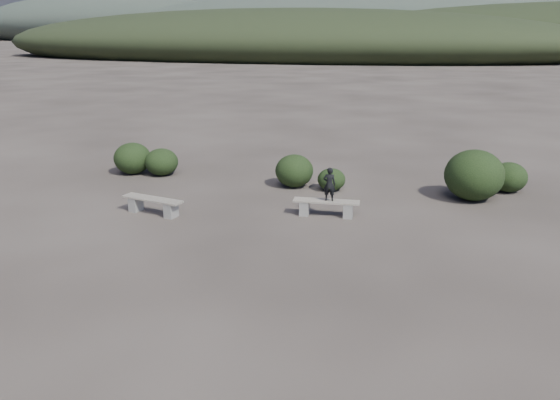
% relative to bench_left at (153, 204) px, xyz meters
% --- Properties ---
extents(ground, '(1200.00, 1200.00, 0.00)m').
position_rel_bench_left_xyz_m(ground, '(3.71, -4.53, -0.29)').
color(ground, '#2F2925').
rests_on(ground, ground).
extents(bench_left, '(1.98, 0.75, 0.49)m').
position_rel_bench_left_xyz_m(bench_left, '(0.00, 0.00, 0.00)').
color(bench_left, slate).
rests_on(bench_left, ground).
extents(bench_right, '(1.93, 0.57, 0.48)m').
position_rel_bench_left_xyz_m(bench_right, '(4.92, 1.20, -0.01)').
color(bench_right, slate).
rests_on(bench_right, ground).
extents(seated_person, '(0.39, 0.29, 0.98)m').
position_rel_bench_left_xyz_m(seated_person, '(4.99, 1.21, 0.67)').
color(seated_person, black).
rests_on(seated_person, bench_right).
extents(shrub_a, '(1.22, 1.22, 1.00)m').
position_rel_bench_left_xyz_m(shrub_a, '(-1.85, 4.11, 0.20)').
color(shrub_a, black).
rests_on(shrub_a, ground).
extents(shrub_b, '(1.30, 1.30, 1.12)m').
position_rel_bench_left_xyz_m(shrub_b, '(3.25, 3.96, 0.26)').
color(shrub_b, black).
rests_on(shrub_b, ground).
extents(shrub_c, '(0.94, 0.94, 0.75)m').
position_rel_bench_left_xyz_m(shrub_c, '(4.57, 3.85, 0.08)').
color(shrub_c, black).
rests_on(shrub_c, ground).
extents(shrub_d, '(1.84, 1.84, 1.61)m').
position_rel_bench_left_xyz_m(shrub_d, '(9.07, 4.05, 0.51)').
color(shrub_d, black).
rests_on(shrub_d, ground).
extents(shrub_e, '(1.19, 1.19, 0.99)m').
position_rel_bench_left_xyz_m(shrub_e, '(10.26, 5.31, 0.20)').
color(shrub_e, black).
rests_on(shrub_e, ground).
extents(shrub_f, '(1.37, 1.37, 1.16)m').
position_rel_bench_left_xyz_m(shrub_f, '(-3.00, 4.04, 0.29)').
color(shrub_f, black).
rests_on(shrub_f, ground).
extents(mountain_ridges, '(500.00, 400.00, 56.00)m').
position_rel_bench_left_xyz_m(mountain_ridges, '(-3.77, 334.53, 10.54)').
color(mountain_ridges, black).
rests_on(mountain_ridges, ground).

